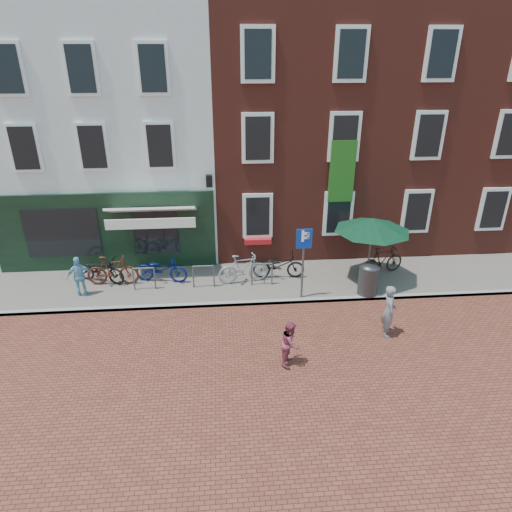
{
  "coord_description": "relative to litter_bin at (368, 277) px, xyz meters",
  "views": [
    {
      "loc": [
        -0.84,
        -12.58,
        7.68
      ],
      "look_at": [
        0.26,
        0.71,
        1.44
      ],
      "focal_mm": 31.74,
      "sensor_mm": 36.0,
      "label": 1
    }
  ],
  "objects": [
    {
      "name": "ground",
      "position": [
        -3.96,
        -0.3,
        -0.71
      ],
      "size": [
        80.0,
        80.0,
        0.0
      ],
      "primitive_type": "plane",
      "color": "brown"
    },
    {
      "name": "litter_bin",
      "position": [
        0.0,
        0.0,
        0.0
      ],
      "size": [
        0.65,
        0.65,
        1.19
      ],
      "color": "#3D3D3F",
      "rests_on": "sidewalk"
    },
    {
      "name": "bicycle_3",
      "position": [
        -4.09,
        1.13,
        -0.08
      ],
      "size": [
        1.83,
        0.77,
        1.07
      ],
      "primitive_type": "imported",
      "rotation": [
        0.0,
        0.0,
        1.73
      ],
      "color": "gray",
      "rests_on": "sidewalk"
    },
    {
      "name": "sidewalk",
      "position": [
        -2.96,
        1.2,
        -0.66
      ],
      "size": [
        24.0,
        3.0,
        0.1
      ],
      "primitive_type": "cube",
      "color": "slate",
      "rests_on": "ground"
    },
    {
      "name": "cafe_person",
      "position": [
        -9.49,
        0.7,
        0.08
      ],
      "size": [
        0.88,
        0.58,
        1.38
      ],
      "primitive_type": "imported",
      "rotation": [
        0.0,
        0.0,
        3.48
      ],
      "color": "#77AFCD",
      "rests_on": "sidewalk"
    },
    {
      "name": "bicycle_4",
      "position": [
        -2.81,
        1.4,
        -0.13
      ],
      "size": [
        1.87,
        0.76,
        0.96
      ],
      "primitive_type": "imported",
      "rotation": [
        0.0,
        0.0,
        1.5
      ],
      "color": "black",
      "rests_on": "sidewalk"
    },
    {
      "name": "parking_sign",
      "position": [
        -2.23,
        -0.06,
        1.05
      ],
      "size": [
        0.5,
        0.08,
        2.43
      ],
      "color": "#4C4C4F",
      "rests_on": "sidewalk"
    },
    {
      "name": "building_stucco",
      "position": [
        -8.96,
        6.7,
        3.79
      ],
      "size": [
        8.0,
        8.0,
        9.0
      ],
      "primitive_type": "cube",
      "color": "silver",
      "rests_on": "ground"
    },
    {
      "name": "bicycle_1",
      "position": [
        -8.58,
        1.35,
        -0.08
      ],
      "size": [
        1.79,
        0.56,
        1.07
      ],
      "primitive_type": "imported",
      "rotation": [
        0.0,
        0.0,
        1.54
      ],
      "color": "#4D1E15",
      "rests_on": "sidewalk"
    },
    {
      "name": "bicycle_5",
      "position": [
        0.95,
        1.36,
        -0.08
      ],
      "size": [
        1.84,
        1.04,
        1.07
      ],
      "primitive_type": "imported",
      "rotation": [
        0.0,
        0.0,
        1.89
      ],
      "color": "black",
      "rests_on": "sidewalk"
    },
    {
      "name": "bicycle_0",
      "position": [
        -9.04,
        1.57,
        -0.13
      ],
      "size": [
        1.94,
        1.28,
        0.96
      ],
      "primitive_type": "imported",
      "rotation": [
        0.0,
        0.0,
        1.19
      ],
      "color": "black",
      "rests_on": "sidewalk"
    },
    {
      "name": "building_brick_mid",
      "position": [
        -1.96,
        6.7,
        4.29
      ],
      "size": [
        6.0,
        8.0,
        10.0
      ],
      "primitive_type": "cube",
      "color": "maroon",
      "rests_on": "ground"
    },
    {
      "name": "boy",
      "position": [
        -3.1,
        -3.29,
        -0.08
      ],
      "size": [
        0.68,
        0.75,
        1.27
      ],
      "primitive_type": "imported",
      "rotation": [
        0.0,
        0.0,
        1.19
      ],
      "color": "#8E384B",
      "rests_on": "ground"
    },
    {
      "name": "bicycle_2",
      "position": [
        -6.93,
        1.44,
        -0.13
      ],
      "size": [
        1.92,
        0.97,
        0.96
      ],
      "primitive_type": "imported",
      "rotation": [
        0.0,
        0.0,
        1.38
      ],
      "color": "#071057",
      "rests_on": "sidewalk"
    },
    {
      "name": "parasol",
      "position": [
        0.3,
        1.0,
        1.55
      ],
      "size": [
        2.6,
        2.6,
        2.41
      ],
      "color": "#4C4C4F",
      "rests_on": "sidewalk"
    },
    {
      "name": "building_brick_right",
      "position": [
        4.04,
        6.7,
        4.29
      ],
      "size": [
        6.0,
        8.0,
        10.0
      ],
      "primitive_type": "cube",
      "color": "maroon",
      "rests_on": "ground"
    },
    {
      "name": "woman",
      "position": [
        -0.1,
        -2.21,
        0.08
      ],
      "size": [
        0.48,
        0.64,
        1.59
      ],
      "primitive_type": "imported",
      "rotation": [
        0.0,
        0.0,
        1.4
      ],
      "color": "slate",
      "rests_on": "ground"
    }
  ]
}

